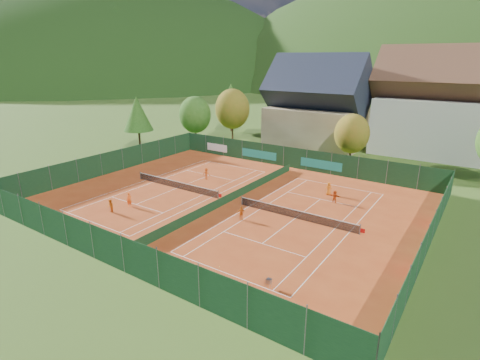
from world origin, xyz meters
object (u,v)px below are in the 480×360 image
player_left_mid (111,206)px  player_right_far_a (329,189)px  player_left_near (129,200)px  player_left_far (206,174)px  chalet (317,110)px  player_right_near (241,213)px  hotel_block_a (445,110)px  ball_hopper (269,281)px  player_right_far_b (335,197)px

player_left_mid → player_right_far_a: player_right_far_a is taller
player_left_near → player_left_far: size_ratio=1.02×
player_left_near → chalet: bearing=50.7°
chalet → player_left_mid: bearing=-97.7°
player_left_near → player_right_near: bearing=-13.6°
hotel_block_a → ball_hopper: hotel_block_a is taller
chalet → player_right_far_b: bearing=-61.9°
chalet → player_right_far_b: (12.66, -23.71, -5.92)m
player_left_near → player_right_near: 12.45m
player_left_mid → player_right_near: (12.06, 6.06, -0.01)m
ball_hopper → player_right_far_b: bearing=96.5°
player_right_far_b → player_right_far_a: bearing=-50.6°
player_left_mid → player_right_near: player_left_mid is taller
chalet → ball_hopper: chalet is taller
chalet → player_right_near: 34.49m
ball_hopper → player_right_near: bearing=133.6°
player_left_near → player_right_far_b: 22.28m
player_left_far → player_right_far_b: player_left_far is taller
ball_hopper → player_left_far: size_ratio=0.52×
chalet → player_left_far: bearing=-99.6°
player_left_near → player_left_mid: player_left_near is taller
player_left_far → player_right_far_a: size_ratio=1.00×
hotel_block_a → player_left_mid: hotel_block_a is taller
player_left_mid → chalet: bearing=100.4°
player_left_far → ball_hopper: bearing=126.3°
player_left_mid → player_right_near: 13.50m
player_left_mid → player_right_far_a: 24.15m
ball_hopper → player_left_far: bearing=138.9°
chalet → hotel_block_a: size_ratio=0.75×
ball_hopper → player_left_mid: player_left_mid is taller
ball_hopper → player_left_near: (-19.83, 4.57, 0.23)m
ball_hopper → player_left_near: 20.35m
player_left_far → player_right_far_a: player_right_far_a is taller
hotel_block_a → player_right_far_a: hotel_block_a is taller
player_left_mid → ball_hopper: bearing=11.5°
chalet → player_right_far_b: size_ratio=11.51×
player_right_far_b → hotel_block_a: bearing=-99.6°
hotel_block_a → player_right_far_b: bearing=-102.0°
hotel_block_a → player_right_far_b: size_ratio=15.35×
ball_hopper → player_left_near: player_left_near is taller
chalet → player_right_far_a: bearing=-62.8°
player_left_near → player_right_far_a: (16.32, 15.36, -0.01)m
player_left_mid → player_right_near: size_ratio=1.01×
hotel_block_a → player_right_near: size_ratio=15.15×
ball_hopper → player_right_far_a: player_right_far_a is taller
chalet → player_left_far: chalet is taller
player_left_near → player_right_near: size_ratio=1.10×
hotel_block_a → player_right_near: bearing=-107.3°
player_left_near → player_right_near: player_left_near is taller
player_right_near → ball_hopper: bearing=-106.3°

